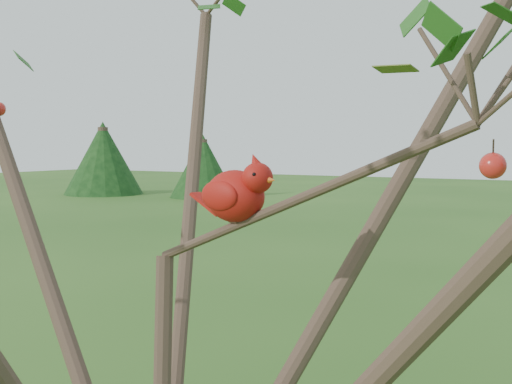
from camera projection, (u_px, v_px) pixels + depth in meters
crabapple_tree at (155, 173)px, 1.11m from camera, size 2.35×2.05×2.95m
cardinal at (238, 194)px, 1.16m from camera, size 0.20×0.11×0.14m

